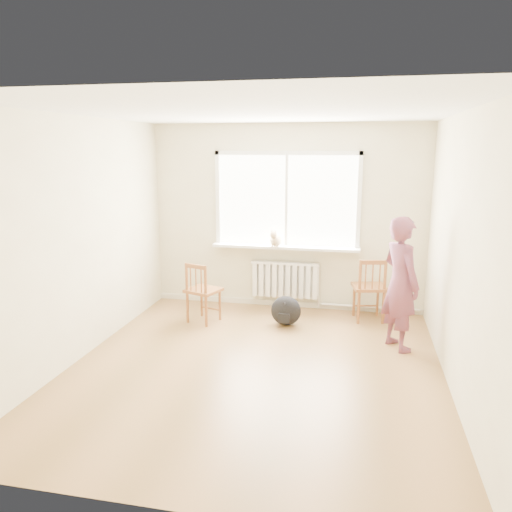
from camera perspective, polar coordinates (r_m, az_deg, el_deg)
The scene contains 13 objects.
floor at distance 5.57m, azimuth -0.14°, elevation -12.71°, with size 4.50×4.50×0.00m, color olive.
ceiling at distance 5.06m, azimuth -0.16°, elevation 16.21°, with size 4.50×4.50×0.00m, color white.
back_wall at distance 7.33m, azimuth 3.53°, elevation 4.40°, with size 4.00×0.01×2.70m, color beige.
window at distance 7.27m, azimuth 3.54°, elevation 6.81°, with size 2.12×0.05×1.42m.
windowsill at distance 7.30m, azimuth 3.36°, elevation 1.02°, with size 2.15×0.22×0.04m, color white.
radiator at distance 7.42m, azimuth 3.34°, elevation -2.67°, with size 1.00×0.12×0.55m.
heating_pipe at distance 7.48m, azimuth 12.89°, elevation -5.72°, with size 0.04×0.04×1.40m, color silver.
baseboard at distance 7.61m, azimuth 3.39°, elevation -5.43°, with size 4.00×0.03×0.08m, color beige.
chair_left at distance 6.84m, azimuth -6.26°, elevation -4.17°, with size 0.52×0.51×0.84m.
chair_right at distance 7.02m, azimuth 12.89°, elevation -3.76°, with size 0.52×0.50×0.89m.
person at distance 6.09m, azimuth 16.19°, elevation -3.04°, with size 0.58×0.38×1.59m, color #D14561.
cat at distance 7.21m, azimuth 2.27°, elevation 1.92°, with size 0.21×0.39×0.26m.
backpack at distance 6.77m, azimuth 3.44°, elevation -6.26°, with size 0.41×0.30×0.41m, color black.
Camera 1 is at (1.05, -4.94, 2.35)m, focal length 35.00 mm.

